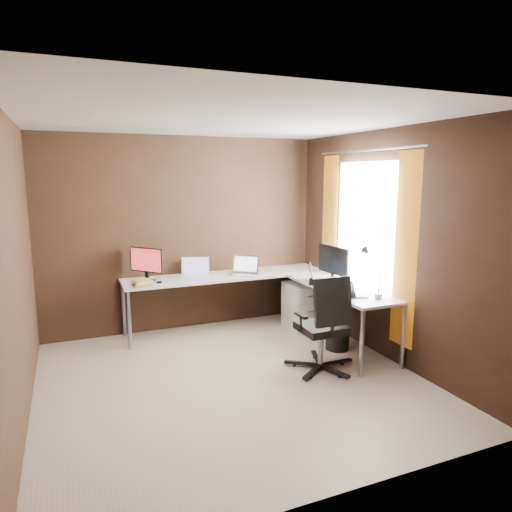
{
  "coord_description": "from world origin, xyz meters",
  "views": [
    {
      "loc": [
        -1.4,
        -3.99,
        2.01
      ],
      "look_at": [
        0.66,
        0.95,
        1.05
      ],
      "focal_mm": 32.0,
      "sensor_mm": 36.0,
      "label": 1
    }
  ],
  "objects_px": {
    "laptop_white": "(195,272)",
    "laptop_silver": "(244,270)",
    "monitor_left": "(147,262)",
    "monitor_right": "(334,262)",
    "drawer_pedestal": "(304,306)",
    "laptop_black_small": "(354,292)",
    "office_chair": "(323,343)",
    "desk_lamp": "(371,266)",
    "laptop_black_big": "(317,278)",
    "wastebasket": "(338,336)",
    "book_stack": "(143,283)"
  },
  "relations": [
    {
      "from": "monitor_left",
      "to": "monitor_right",
      "type": "bearing_deg",
      "value": 22.56
    },
    {
      "from": "drawer_pedestal",
      "to": "laptop_black_small",
      "type": "height_order",
      "value": "laptop_black_small"
    },
    {
      "from": "laptop_black_small",
      "to": "monitor_right",
      "type": "bearing_deg",
      "value": 7.68
    },
    {
      "from": "monitor_left",
      "to": "monitor_right",
      "type": "relative_size",
      "value": 0.76
    },
    {
      "from": "drawer_pedestal",
      "to": "office_chair",
      "type": "height_order",
      "value": "office_chair"
    },
    {
      "from": "laptop_silver",
      "to": "desk_lamp",
      "type": "distance_m",
      "value": 1.81
    },
    {
      "from": "laptop_black_small",
      "to": "office_chair",
      "type": "height_order",
      "value": "office_chair"
    },
    {
      "from": "laptop_white",
      "to": "monitor_left",
      "type": "bearing_deg",
      "value": -161.19
    },
    {
      "from": "laptop_silver",
      "to": "desk_lamp",
      "type": "bearing_deg",
      "value": -24.27
    },
    {
      "from": "drawer_pedestal",
      "to": "monitor_right",
      "type": "xyz_separation_m",
      "value": [
        0.09,
        -0.56,
        0.68
      ]
    },
    {
      "from": "monitor_right",
      "to": "laptop_silver",
      "type": "relative_size",
      "value": 1.25
    },
    {
      "from": "laptop_black_small",
      "to": "book_stack",
      "type": "height_order",
      "value": "laptop_black_small"
    },
    {
      "from": "laptop_black_big",
      "to": "office_chair",
      "type": "xyz_separation_m",
      "value": [
        -0.38,
        -0.81,
        -0.48
      ]
    },
    {
      "from": "desk_lamp",
      "to": "monitor_right",
      "type": "bearing_deg",
      "value": 93.62
    },
    {
      "from": "laptop_black_big",
      "to": "desk_lamp",
      "type": "height_order",
      "value": "desk_lamp"
    },
    {
      "from": "wastebasket",
      "to": "laptop_black_big",
      "type": "bearing_deg",
      "value": 103.66
    },
    {
      "from": "monitor_left",
      "to": "laptop_black_big",
      "type": "xyz_separation_m",
      "value": [
        1.88,
        -0.87,
        -0.18
      ]
    },
    {
      "from": "monitor_right",
      "to": "laptop_silver",
      "type": "height_order",
      "value": "monitor_right"
    },
    {
      "from": "monitor_left",
      "to": "book_stack",
      "type": "distance_m",
      "value": 0.34
    },
    {
      "from": "office_chair",
      "to": "book_stack",
      "type": "bearing_deg",
      "value": 138.62
    },
    {
      "from": "monitor_left",
      "to": "laptop_silver",
      "type": "xyz_separation_m",
      "value": [
        1.23,
        -0.11,
        -0.18
      ]
    },
    {
      "from": "monitor_left",
      "to": "desk_lamp",
      "type": "relative_size",
      "value": 0.75
    },
    {
      "from": "monitor_left",
      "to": "office_chair",
      "type": "height_order",
      "value": "monitor_left"
    },
    {
      "from": "monitor_left",
      "to": "laptop_black_big",
      "type": "distance_m",
      "value": 2.08
    },
    {
      "from": "wastebasket",
      "to": "book_stack",
      "type": "bearing_deg",
      "value": 154.53
    },
    {
      "from": "drawer_pedestal",
      "to": "monitor_right",
      "type": "bearing_deg",
      "value": -81.16
    },
    {
      "from": "monitor_right",
      "to": "laptop_white",
      "type": "relative_size",
      "value": 1.31
    },
    {
      "from": "laptop_white",
      "to": "book_stack",
      "type": "xyz_separation_m",
      "value": [
        -0.71,
        -0.27,
        -0.02
      ]
    },
    {
      "from": "drawer_pedestal",
      "to": "monitor_right",
      "type": "height_order",
      "value": "monitor_right"
    },
    {
      "from": "monitor_right",
      "to": "laptop_white",
      "type": "xyz_separation_m",
      "value": [
        -1.44,
        0.98,
        -0.2
      ]
    },
    {
      "from": "laptop_white",
      "to": "laptop_silver",
      "type": "distance_m",
      "value": 0.63
    },
    {
      "from": "monitor_left",
      "to": "office_chair",
      "type": "distance_m",
      "value": 2.34
    },
    {
      "from": "laptop_white",
      "to": "wastebasket",
      "type": "distance_m",
      "value": 1.94
    },
    {
      "from": "laptop_black_small",
      "to": "office_chair",
      "type": "distance_m",
      "value": 0.66
    },
    {
      "from": "desk_lamp",
      "to": "wastebasket",
      "type": "height_order",
      "value": "desk_lamp"
    },
    {
      "from": "drawer_pedestal",
      "to": "monitor_right",
      "type": "distance_m",
      "value": 0.89
    },
    {
      "from": "laptop_silver",
      "to": "wastebasket",
      "type": "bearing_deg",
      "value": -17.71
    },
    {
      "from": "laptop_white",
      "to": "monitor_right",
      "type": "bearing_deg",
      "value": -17.17
    },
    {
      "from": "office_chair",
      "to": "wastebasket",
      "type": "height_order",
      "value": "office_chair"
    },
    {
      "from": "desk_lamp",
      "to": "laptop_black_small",
      "type": "bearing_deg",
      "value": 126.13
    },
    {
      "from": "drawer_pedestal",
      "to": "laptop_white",
      "type": "relative_size",
      "value": 1.46
    },
    {
      "from": "monitor_right",
      "to": "desk_lamp",
      "type": "bearing_deg",
      "value": 171.96
    },
    {
      "from": "laptop_white",
      "to": "laptop_black_small",
      "type": "height_order",
      "value": "laptop_white"
    },
    {
      "from": "laptop_white",
      "to": "laptop_black_big",
      "type": "bearing_deg",
      "value": -18.03
    },
    {
      "from": "laptop_black_small",
      "to": "monitor_left",
      "type": "bearing_deg",
      "value": 69.13
    },
    {
      "from": "monitor_right",
      "to": "wastebasket",
      "type": "relative_size",
      "value": 1.72
    },
    {
      "from": "laptop_black_small",
      "to": "office_chair",
      "type": "bearing_deg",
      "value": 122.29
    },
    {
      "from": "desk_lamp",
      "to": "monitor_left",
      "type": "bearing_deg",
      "value": 145.01
    },
    {
      "from": "office_chair",
      "to": "wastebasket",
      "type": "xyz_separation_m",
      "value": [
        0.47,
        0.44,
        -0.14
      ]
    },
    {
      "from": "wastebasket",
      "to": "laptop_white",
      "type": "bearing_deg",
      "value": 137.19
    }
  ]
}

